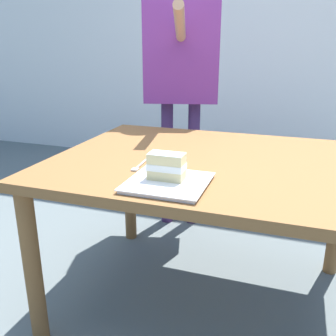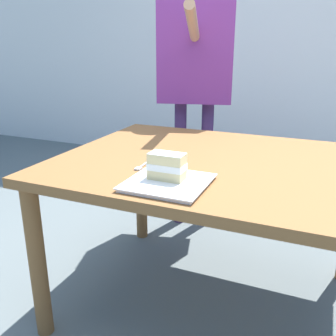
% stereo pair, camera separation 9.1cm
% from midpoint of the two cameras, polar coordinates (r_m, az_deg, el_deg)
% --- Properties ---
extents(ground_plane, '(160.00, 160.00, 0.00)m').
position_cam_midpoint_polar(ground_plane, '(1.96, 4.05, -19.41)').
color(ground_plane, slate).
extents(patio_table, '(1.32, 1.05, 0.73)m').
position_cam_midpoint_polar(patio_table, '(1.65, 4.55, -1.65)').
color(patio_table, brown).
rests_on(patio_table, ground).
extents(dessert_plate, '(0.28, 0.28, 0.02)m').
position_cam_midpoint_polar(dessert_plate, '(1.31, -1.98, -2.30)').
color(dessert_plate, white).
rests_on(dessert_plate, patio_table).
extents(cake_slice, '(0.13, 0.08, 0.09)m').
position_cam_midpoint_polar(cake_slice, '(1.31, -2.19, 0.25)').
color(cake_slice, '#EAD18C').
rests_on(cake_slice, dessert_plate).
extents(dessert_fork, '(0.03, 0.17, 0.01)m').
position_cam_midpoint_polar(dessert_fork, '(1.53, -5.98, 0.44)').
color(dessert_fork, silver).
rests_on(dessert_fork, patio_table).
extents(diner_person, '(0.49, 0.63, 1.67)m').
position_cam_midpoint_polar(diner_person, '(2.40, 0.90, 16.40)').
color(diner_person, '#452855').
rests_on(diner_person, ground).
extents(patio_building, '(5.93, 2.73, 3.21)m').
position_cam_midpoint_polar(patio_building, '(5.52, -3.37, 22.68)').
color(patio_building, silver).
rests_on(patio_building, ground).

